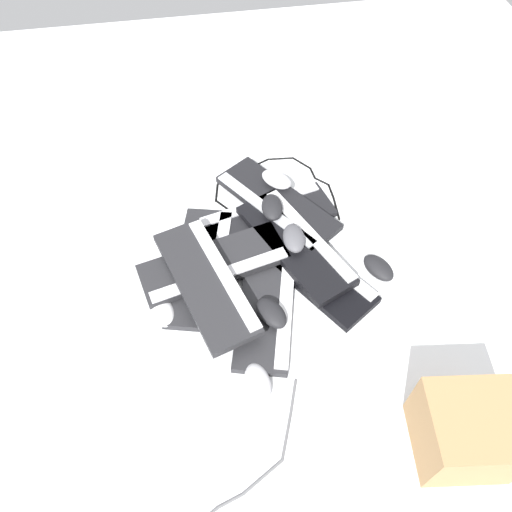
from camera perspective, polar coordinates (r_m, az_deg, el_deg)
The scene contains 19 objects.
ground_plane at distance 1.50m, azimuth -1.98°, elevation -2.88°, with size 3.20×3.20×0.00m, color white.
keyboard_0 at distance 1.45m, azimuth 1.31°, elevation -5.33°, with size 0.46×0.26×0.03m.
keyboard_1 at distance 1.52m, azimuth 6.11°, elevation -1.33°, with size 0.45×0.36×0.03m.
keyboard_2 at distance 1.64m, azimuth 1.28°, elevation 4.43°, with size 0.25×0.46×0.03m.
keyboard_3 at distance 1.53m, azimuth -6.28°, elevation -1.09°, with size 0.46×0.26×0.03m.
keyboard_4 at distance 1.65m, azimuth 2.36°, elevation 6.10°, with size 0.45×0.37×0.03m.
keyboard_5 at distance 1.54m, azimuth 4.52°, elevation 1.40°, with size 0.46×0.31×0.03m.
keyboard_6 at distance 1.49m, azimuth -4.80°, elevation -0.87°, with size 0.25×0.46×0.03m.
keyboard_7 at distance 1.42m, azimuth -5.71°, elevation -2.94°, with size 0.46×0.28×0.03m.
mouse_0 at distance 1.58m, azimuth 1.85°, elevation 5.59°, with size 0.11×0.07×0.04m, color black.
mouse_1 at distance 1.50m, azimuth 4.36°, elevation 2.05°, with size 0.11×0.07×0.04m, color #4C4C51.
mouse_2 at distance 1.39m, azimuth 1.78°, elevation -6.51°, with size 0.11×0.07×0.04m, color black.
mouse_3 at distance 1.67m, azimuth 2.34°, elevation 8.75°, with size 0.11×0.07×0.04m, color #B7B7BC.
mouse_4 at distance 1.45m, azimuth -10.69°, elevation -6.18°, with size 0.11×0.07×0.04m, color silver.
mouse_5 at distance 1.55m, azimuth 13.82°, elevation -1.32°, with size 0.11×0.07×0.04m, color black.
mouse_6 at distance 1.33m, azimuth 0.05°, elevation -14.29°, with size 0.11×0.07×0.04m, color #B7B7BC.
cable_0 at distance 1.27m, azimuth -1.55°, elevation -24.44°, with size 0.44×0.37×0.01m.
cable_1 at distance 1.76m, azimuth 2.03°, elevation 8.22°, with size 0.33×0.41×0.01m.
cardboard_box at distance 1.30m, azimuth 22.85°, elevation -17.98°, with size 0.21×0.19×0.18m, color #9E774C.
Camera 1 is at (0.84, -0.09, 1.24)m, focal length 35.00 mm.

